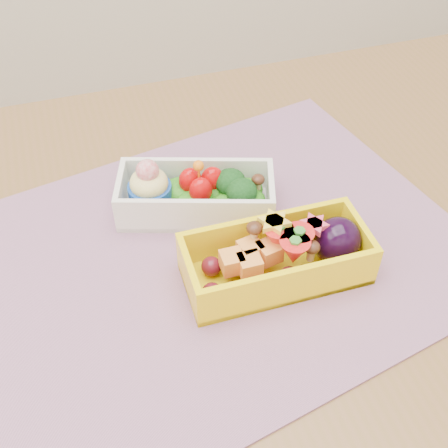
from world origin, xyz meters
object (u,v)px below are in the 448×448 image
object	(u,v)px
placemat	(219,253)
bento_yellow	(280,257)
table	(250,314)
bento_white	(195,194)

from	to	relation	value
placemat	bento_yellow	size ratio (longest dim) A/B	2.75
table	bento_white	world-z (taller)	bento_white
placemat	bento_yellow	world-z (taller)	bento_yellow
placemat	bento_white	xyz separation A→B (m)	(-0.01, 0.07, 0.03)
table	bento_yellow	bearing A→B (deg)	-56.40
bento_white	bento_yellow	distance (m)	0.14
table	bento_white	size ratio (longest dim) A/B	6.08
table	bento_yellow	world-z (taller)	bento_yellow
bento_white	bento_yellow	xyz separation A→B (m)	(0.06, -0.12, 0.00)
placemat	bento_white	distance (m)	0.08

